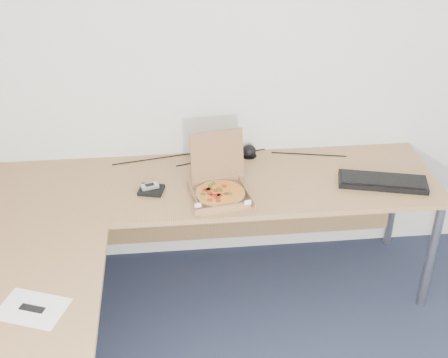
{
  "coord_description": "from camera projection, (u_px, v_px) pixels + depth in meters",
  "views": [
    {
      "loc": [
        -0.72,
        -1.41,
        2.45
      ],
      "look_at": [
        -0.45,
        1.28,
        0.82
      ],
      "focal_mm": 47.8,
      "sensor_mm": 36.0,
      "label": 1
    }
  ],
  "objects": [
    {
      "name": "keyboard",
      "position": [
        383.0,
        182.0,
        3.27
      ],
      "size": [
        0.5,
        0.28,
        0.03
      ],
      "primitive_type": "cube",
      "rotation": [
        0.0,
        0.0,
        -0.25
      ],
      "color": "black",
      "rests_on": "desk"
    },
    {
      "name": "room_shell",
      "position": [
        407.0,
        263.0,
        1.88
      ],
      "size": [
        3.5,
        3.5,
        2.5
      ],
      "primitive_type": null,
      "color": "silver",
      "rests_on": "ground"
    },
    {
      "name": "phone",
      "position": [
        150.0,
        186.0,
        3.21
      ],
      "size": [
        0.1,
        0.07,
        0.02
      ],
      "primitive_type": "cube",
      "rotation": [
        0.0,
        0.0,
        0.29
      ],
      "color": "#B2B5BA",
      "rests_on": "wallet"
    },
    {
      "name": "drinking_glass",
      "position": [
        237.0,
        158.0,
        3.4
      ],
      "size": [
        0.07,
        0.07,
        0.13
      ],
      "primitive_type": "cylinder",
      "color": "silver",
      "rests_on": "desk"
    },
    {
      "name": "cable_bundle",
      "position": [
        225.0,
        157.0,
        3.54
      ],
      "size": [
        0.67,
        0.14,
        0.01
      ],
      "primitive_type": null,
      "rotation": [
        0.0,
        0.0,
        0.14
      ],
      "color": "black",
      "rests_on": "desk"
    },
    {
      "name": "dome_speaker",
      "position": [
        249.0,
        150.0,
        3.54
      ],
      "size": [
        0.09,
        0.09,
        0.08
      ],
      "primitive_type": "ellipsoid",
      "color": "black",
      "rests_on": "desk"
    },
    {
      "name": "paper_sheet",
      "position": [
        32.0,
        309.0,
        2.44
      ],
      "size": [
        0.32,
        0.28,
        0.0
      ],
      "primitive_type": "cube",
      "rotation": [
        0.0,
        0.0,
        -0.36
      ],
      "color": "white",
      "rests_on": "desk"
    },
    {
      "name": "desk",
      "position": [
        155.0,
        236.0,
        2.92
      ],
      "size": [
        2.5,
        2.2,
        0.73
      ],
      "color": "#AA7C4A",
      "rests_on": "ground"
    },
    {
      "name": "pizza_box",
      "position": [
        220.0,
        190.0,
        3.16
      ],
      "size": [
        0.29,
        0.34,
        0.3
      ],
      "rotation": [
        0.0,
        0.0,
        0.17
      ],
      "color": "#9B6A41",
      "rests_on": "desk"
    },
    {
      "name": "wallet",
      "position": [
        151.0,
        190.0,
        3.21
      ],
      "size": [
        0.15,
        0.14,
        0.02
      ],
      "primitive_type": "cube",
      "rotation": [
        0.0,
        0.0,
        -0.25
      ],
      "color": "black",
      "rests_on": "desk"
    }
  ]
}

